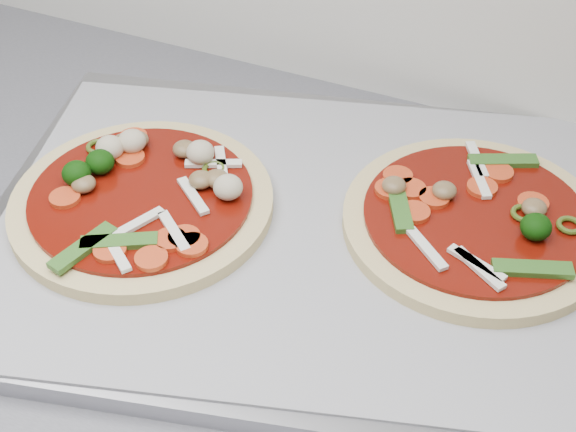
% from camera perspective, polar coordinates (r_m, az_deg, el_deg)
% --- Properties ---
extents(baking_tray, '(0.59, 0.49, 0.02)m').
position_cam_1_polar(baking_tray, '(0.65, 1.02, -1.13)').
color(baking_tray, '#9C9CA2').
rests_on(baking_tray, countertop).
extents(parchment, '(0.57, 0.48, 0.00)m').
position_cam_1_polar(parchment, '(0.65, 1.03, -0.53)').
color(parchment, '#99999E').
rests_on(parchment, baking_tray).
extents(pizza_left, '(0.23, 0.23, 0.04)m').
position_cam_1_polar(pizza_left, '(0.66, -10.31, 1.35)').
color(pizza_left, '#DAC87C').
rests_on(pizza_left, parchment).
extents(pizza_right, '(0.27, 0.27, 0.04)m').
position_cam_1_polar(pizza_right, '(0.65, 13.15, -0.27)').
color(pizza_right, '#DAC87C').
rests_on(pizza_right, parchment).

